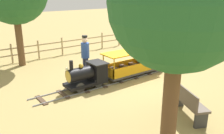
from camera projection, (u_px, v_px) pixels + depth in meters
ground_plane at (116, 80)px, 8.72m from camera, size 60.00×60.00×0.00m
track at (116, 80)px, 8.72m from camera, size 0.75×6.40×0.04m
locomotive at (88, 74)px, 7.89m from camera, size 0.71×1.45×1.02m
passenger_car at (135, 65)px, 9.11m from camera, size 0.81×2.70×0.97m
conductor_person at (85, 53)px, 8.65m from camera, size 0.30×0.30×1.62m
park_bench at (188, 102)px, 6.11m from camera, size 1.35×0.91×0.82m
oak_tree_near at (179, 3)px, 4.34m from camera, size 2.68×2.68×4.30m
fence_section at (62, 46)px, 12.04m from camera, size 0.08×7.48×0.90m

